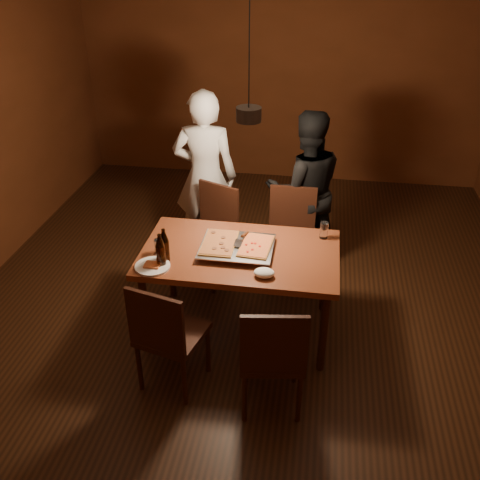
# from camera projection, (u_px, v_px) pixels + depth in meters

# --- Properties ---
(room_shell) EXTENTS (6.00, 6.00, 6.00)m
(room_shell) POSITION_uv_depth(u_px,v_px,m) (248.00, 161.00, 3.92)
(room_shell) COLOR #361C0E
(room_shell) RESTS_ON ground
(dining_table) EXTENTS (1.50, 0.90, 0.75)m
(dining_table) POSITION_uv_depth(u_px,v_px,m) (240.00, 259.00, 4.11)
(dining_table) COLOR brown
(dining_table) RESTS_ON floor
(chair_far_left) EXTENTS (0.55, 0.55, 0.49)m
(chair_far_left) POSITION_uv_depth(u_px,v_px,m) (213.00, 224.00, 4.89)
(chair_far_left) COLOR #38190F
(chair_far_left) RESTS_ON floor
(chair_far_right) EXTENTS (0.42, 0.42, 0.49)m
(chair_far_right) POSITION_uv_depth(u_px,v_px,m) (291.00, 228.00, 4.83)
(chair_far_right) COLOR #38190F
(chair_far_right) RESTS_ON floor
(chair_near_left) EXTENTS (0.51, 0.51, 0.49)m
(chair_near_left) POSITION_uv_depth(u_px,v_px,m) (165.00, 329.00, 3.61)
(chair_near_left) COLOR #38190F
(chair_near_left) RESTS_ON floor
(chair_near_right) EXTENTS (0.48, 0.48, 0.49)m
(chair_near_right) POSITION_uv_depth(u_px,v_px,m) (273.00, 350.00, 3.43)
(chair_near_right) COLOR #38190F
(chair_near_right) RESTS_ON floor
(pizza_tray) EXTENTS (0.55, 0.46, 0.05)m
(pizza_tray) POSITION_uv_depth(u_px,v_px,m) (237.00, 248.00, 4.06)
(pizza_tray) COLOR silver
(pizza_tray) RESTS_ON dining_table
(pizza_meat) EXTENTS (0.25, 0.39, 0.02)m
(pizza_meat) POSITION_uv_depth(u_px,v_px,m) (219.00, 243.00, 4.07)
(pizza_meat) COLOR maroon
(pizza_meat) RESTS_ON pizza_tray
(pizza_cheese) EXTENTS (0.25, 0.38, 0.02)m
(pizza_cheese) POSITION_uv_depth(u_px,v_px,m) (256.00, 246.00, 4.03)
(pizza_cheese) COLOR gold
(pizza_cheese) RESTS_ON pizza_tray
(spatula) EXTENTS (0.14, 0.25, 0.04)m
(spatula) POSITION_uv_depth(u_px,v_px,m) (239.00, 243.00, 4.05)
(spatula) COLOR silver
(spatula) RESTS_ON pizza_tray
(beer_bottle_a) EXTENTS (0.07, 0.07, 0.26)m
(beer_bottle_a) POSITION_uv_depth(u_px,v_px,m) (160.00, 250.00, 3.83)
(beer_bottle_a) COLOR black
(beer_bottle_a) RESTS_ON dining_table
(beer_bottle_b) EXTENTS (0.07, 0.07, 0.26)m
(beer_bottle_b) POSITION_uv_depth(u_px,v_px,m) (164.00, 245.00, 3.90)
(beer_bottle_b) COLOR black
(beer_bottle_b) RESTS_ON dining_table
(water_glass_left) EXTENTS (0.07, 0.07, 0.11)m
(water_glass_left) POSITION_uv_depth(u_px,v_px,m) (159.00, 247.00, 4.02)
(water_glass_left) COLOR silver
(water_glass_left) RESTS_ON dining_table
(water_glass_right) EXTENTS (0.07, 0.07, 0.14)m
(water_glass_right) POSITION_uv_depth(u_px,v_px,m) (324.00, 230.00, 4.21)
(water_glass_right) COLOR silver
(water_glass_right) RESTS_ON dining_table
(plate_slice) EXTENTS (0.26, 0.26, 0.03)m
(plate_slice) POSITION_uv_depth(u_px,v_px,m) (152.00, 266.00, 3.87)
(plate_slice) COLOR white
(plate_slice) RESTS_ON dining_table
(napkin) EXTENTS (0.15, 0.11, 0.06)m
(napkin) POSITION_uv_depth(u_px,v_px,m) (264.00, 273.00, 3.76)
(napkin) COLOR white
(napkin) RESTS_ON dining_table
(diner_white) EXTENTS (0.63, 0.44, 1.67)m
(diner_white) POSITION_uv_depth(u_px,v_px,m) (205.00, 176.00, 5.09)
(diner_white) COLOR silver
(diner_white) RESTS_ON floor
(diner_dark) EXTENTS (0.86, 0.75, 1.52)m
(diner_dark) POSITION_uv_depth(u_px,v_px,m) (305.00, 190.00, 5.00)
(diner_dark) COLOR black
(diner_dark) RESTS_ON floor
(pendant_lamp) EXTENTS (0.18, 0.18, 1.10)m
(pendant_lamp) POSITION_uv_depth(u_px,v_px,m) (249.00, 113.00, 3.74)
(pendant_lamp) COLOR black
(pendant_lamp) RESTS_ON ceiling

